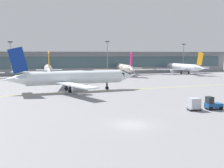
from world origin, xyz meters
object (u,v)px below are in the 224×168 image
gate_airplane_2 (48,69)px  apron_light_mast_1 (11,57)px  cargo_dolly_lead (194,104)px  apron_light_mast_2 (107,56)px  apron_light_mast_3 (183,56)px  gate_airplane_3 (124,68)px  gate_airplane_4 (183,67)px  taxiing_regional_jet (74,78)px  baggage_tug (212,104)px

gate_airplane_2 → apron_light_mast_1: apron_light_mast_1 is taller
cargo_dolly_lead → apron_light_mast_1: (-32.92, 77.27, 6.41)m
gate_airplane_2 → apron_light_mast_2: bearing=-67.4°
cargo_dolly_lead → apron_light_mast_3: bearing=65.4°
gate_airplane_3 → gate_airplane_4: size_ratio=0.99×
apron_light_mast_2 → taxiing_regional_jet: bearing=-113.1°
gate_airplane_4 → apron_light_mast_2: apron_light_mast_2 is taller
gate_airplane_4 → cargo_dolly_lead: size_ratio=12.83×
gate_airplane_2 → cargo_dolly_lead: gate_airplane_2 is taller
taxiing_regional_jet → gate_airplane_2: bearing=90.3°
baggage_tug → gate_airplane_3: bearing=87.7°
gate_airplane_4 → taxiing_regional_jet: size_ratio=0.91×
taxiing_regional_jet → apron_light_mast_2: bearing=61.6°
gate_airplane_3 → apron_light_mast_3: size_ratio=2.11×
gate_airplane_3 → apron_light_mast_3: bearing=-69.6°
gate_airplane_4 → apron_light_mast_3: apron_light_mast_3 is taller
gate_airplane_2 → taxiing_regional_jet: bearing=-173.1°
gate_airplane_2 → cargo_dolly_lead: size_ratio=12.95×
gate_airplane_2 → gate_airplane_4: size_ratio=1.01×
cargo_dolly_lead → apron_light_mast_2: apron_light_mast_2 is taller
baggage_tug → apron_light_mast_2: apron_light_mast_2 is taller
gate_airplane_3 → apron_light_mast_1: bearing=86.3°
taxiing_regional_jet → apron_light_mast_1: bearing=104.0°
gate_airplane_2 → cargo_dolly_lead: (19.10, -67.03, -1.82)m
cargo_dolly_lead → apron_light_mast_1: size_ratio=0.16×
taxiing_regional_jet → apron_light_mast_1: apron_light_mast_1 is taller
apron_light_mast_1 → apron_light_mast_3: bearing=0.9°
gate_airplane_3 → apron_light_mast_2: 10.19m
baggage_tug → taxiing_regional_jet: bearing=128.9°
apron_light_mast_2 → apron_light_mast_3: (37.82, 1.49, -0.38)m
cargo_dolly_lead → gate_airplane_4: bearing=65.5°
apron_light_mast_3 → taxiing_regional_jet: bearing=-138.8°
gate_airplane_2 → apron_light_mast_3: bearing=-78.5°
taxiing_regional_jet → cargo_dolly_lead: (15.08, -26.66, -2.05)m
gate_airplane_3 → apron_light_mast_2: (-5.47, 7.03, 4.95)m
gate_airplane_2 → gate_airplane_3: bearing=-83.3°
cargo_dolly_lead → gate_airplane_2: bearing=110.7°
apron_light_mast_1 → taxiing_regional_jet: bearing=-70.6°
gate_airplane_3 → gate_airplane_4: gate_airplane_4 is taller
gate_airplane_3 → cargo_dolly_lead: 70.98m
gate_airplane_4 → apron_light_mast_1: apron_light_mast_1 is taller
gate_airplane_4 → apron_light_mast_1: bearing=79.3°
taxiing_regional_jet → apron_light_mast_3: size_ratio=2.33×
cargo_dolly_lead → apron_light_mast_2: (6.37, 76.99, 6.70)m
gate_airplane_2 → apron_light_mast_2: 27.78m
gate_airplane_3 → apron_light_mast_1: size_ratio=2.08×
gate_airplane_4 → baggage_tug: gate_airplane_4 is taller
baggage_tug → gate_airplane_2: bearing=113.1°
gate_airplane_2 → apron_light_mast_2: apron_light_mast_2 is taller
gate_airplane_2 → taxiing_regional_jet: (4.02, -40.37, 0.23)m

